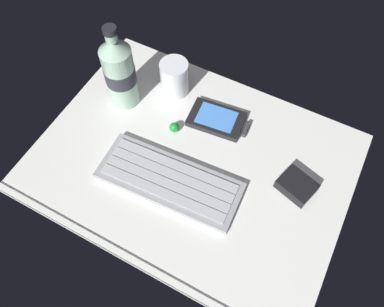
% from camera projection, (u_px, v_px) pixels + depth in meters
% --- Properties ---
extents(ground_plane, '(0.64, 0.48, 0.03)m').
position_uv_depth(ground_plane, '(191.00, 164.00, 0.80)').
color(ground_plane, silver).
extents(keyboard, '(0.30, 0.13, 0.02)m').
position_uv_depth(keyboard, '(169.00, 180.00, 0.76)').
color(keyboard, '#93969B').
rests_on(keyboard, ground_plane).
extents(handheld_device, '(0.13, 0.09, 0.02)m').
position_uv_depth(handheld_device, '(219.00, 120.00, 0.84)').
color(handheld_device, black).
rests_on(handheld_device, ground_plane).
extents(juice_cup, '(0.06, 0.06, 0.09)m').
position_uv_depth(juice_cup, '(175.00, 79.00, 0.86)').
color(juice_cup, silver).
rests_on(juice_cup, ground_plane).
extents(water_bottle, '(0.07, 0.07, 0.21)m').
position_uv_depth(water_bottle, '(120.00, 72.00, 0.80)').
color(water_bottle, '#9EC1A8').
rests_on(water_bottle, ground_plane).
extents(charger_block, '(0.08, 0.07, 0.02)m').
position_uv_depth(charger_block, '(297.00, 186.00, 0.75)').
color(charger_block, black).
rests_on(charger_block, ground_plane).
extents(trackball_mouse, '(0.02, 0.02, 0.02)m').
position_uv_depth(trackball_mouse, '(174.00, 127.00, 0.82)').
color(trackball_mouse, '#198C33').
rests_on(trackball_mouse, ground_plane).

